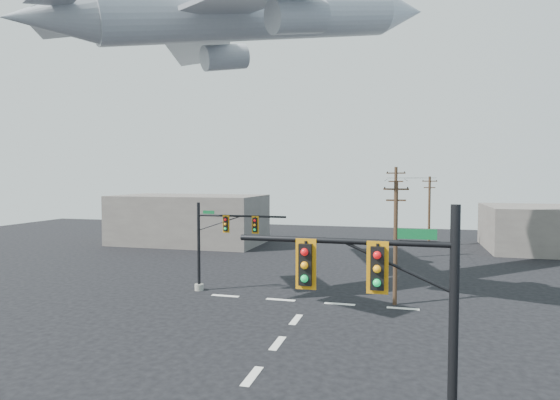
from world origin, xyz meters
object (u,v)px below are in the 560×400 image
(airliner, at_px, (258,15))
(utility_pole_b, at_px, (395,211))
(signal_mast_near, at_px, (404,333))
(utility_pole_c, at_px, (429,210))
(signal_mast_far, at_px, (217,244))
(utility_pole_a, at_px, (395,240))

(airliner, bearing_deg, utility_pole_b, 14.33)
(utility_pole_b, xyz_separation_m, airliner, (-9.45, -15.94, 15.09))
(signal_mast_near, xyz_separation_m, utility_pole_c, (2.68, 45.13, 0.35))
(utility_pole_b, bearing_deg, signal_mast_far, -123.07)
(signal_mast_near, relative_size, utility_pole_a, 0.94)
(signal_mast_far, relative_size, utility_pole_a, 0.86)
(utility_pole_b, bearing_deg, utility_pole_c, 70.26)
(utility_pole_c, bearing_deg, signal_mast_near, -91.09)
(signal_mast_near, distance_m, utility_pole_c, 45.22)
(utility_pole_a, xyz_separation_m, utility_pole_c, (3.31, 27.30, 0.16))
(signal_mast_near, relative_size, utility_pole_c, 0.91)
(signal_mast_near, bearing_deg, airliner, 118.08)
(signal_mast_near, bearing_deg, utility_pole_c, 86.60)
(signal_mast_near, distance_m, airliner, 27.37)
(utility_pole_c, bearing_deg, signal_mast_far, -117.88)
(utility_pole_b, bearing_deg, signal_mast_near, -86.91)
(utility_pole_c, bearing_deg, airliner, -114.97)
(signal_mast_far, relative_size, utility_pole_c, 0.83)
(airliner, bearing_deg, signal_mast_near, -106.94)
(signal_mast_far, relative_size, airliner, 0.25)
(signal_mast_near, bearing_deg, utility_pole_b, 91.65)
(utility_pole_a, distance_m, utility_pole_b, 17.76)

